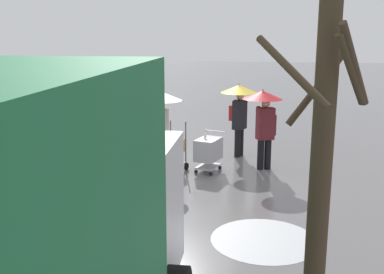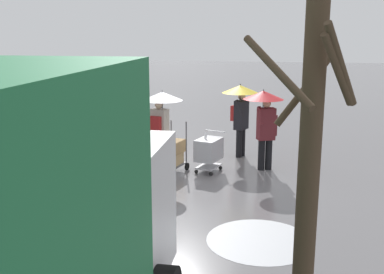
{
  "view_description": "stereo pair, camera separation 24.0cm",
  "coord_description": "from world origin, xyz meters",
  "px_view_note": "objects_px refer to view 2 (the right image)",
  "views": [
    {
      "loc": [
        -2.0,
        11.88,
        3.62
      ],
      "look_at": [
        -0.19,
        0.72,
        1.05
      ],
      "focal_mm": 43.96,
      "sensor_mm": 36.0,
      "label": 1
    },
    {
      "loc": [
        -2.24,
        11.84,
        3.62
      ],
      "look_at": [
        -0.19,
        0.72,
        1.05
      ],
      "focal_mm": 43.96,
      "sensor_mm": 36.0,
      "label": 2
    }
  ],
  "objects_px": {
    "hand_dolly_boxes": "(174,152)",
    "cargo_van_parked_right": "(47,126)",
    "pedestrian_black_side": "(240,104)",
    "pedestrian_white_side": "(265,111)",
    "bare_tree_near": "(309,169)",
    "pedestrian_pink_side": "(161,113)",
    "shopping_cart_vendor": "(209,150)"
  },
  "relations": [
    {
      "from": "pedestrian_pink_side",
      "to": "pedestrian_black_side",
      "type": "distance_m",
      "value": 2.66
    },
    {
      "from": "cargo_van_parked_right",
      "to": "hand_dolly_boxes",
      "type": "distance_m",
      "value": 3.4
    },
    {
      "from": "shopping_cart_vendor",
      "to": "pedestrian_black_side",
      "type": "height_order",
      "value": "pedestrian_black_side"
    },
    {
      "from": "pedestrian_white_side",
      "to": "hand_dolly_boxes",
      "type": "bearing_deg",
      "value": 15.35
    },
    {
      "from": "cargo_van_parked_right",
      "to": "hand_dolly_boxes",
      "type": "xyz_separation_m",
      "value": [
        -3.32,
        -0.35,
        -0.65
      ]
    },
    {
      "from": "pedestrian_pink_side",
      "to": "pedestrian_white_side",
      "type": "bearing_deg",
      "value": -165.37
    },
    {
      "from": "hand_dolly_boxes",
      "to": "pedestrian_white_side",
      "type": "distance_m",
      "value": 2.58
    },
    {
      "from": "hand_dolly_boxes",
      "to": "pedestrian_white_side",
      "type": "relative_size",
      "value": 0.61
    },
    {
      "from": "pedestrian_pink_side",
      "to": "pedestrian_black_side",
      "type": "relative_size",
      "value": 1.0
    },
    {
      "from": "shopping_cart_vendor",
      "to": "hand_dolly_boxes",
      "type": "height_order",
      "value": "hand_dolly_boxes"
    },
    {
      "from": "bare_tree_near",
      "to": "pedestrian_white_side",
      "type": "bearing_deg",
      "value": -84.58
    },
    {
      "from": "shopping_cart_vendor",
      "to": "pedestrian_white_side",
      "type": "relative_size",
      "value": 0.49
    },
    {
      "from": "pedestrian_white_side",
      "to": "bare_tree_near",
      "type": "xyz_separation_m",
      "value": [
        -0.68,
        7.17,
        0.58
      ]
    },
    {
      "from": "shopping_cart_vendor",
      "to": "pedestrian_pink_side",
      "type": "distance_m",
      "value": 1.59
    },
    {
      "from": "pedestrian_black_side",
      "to": "hand_dolly_boxes",
      "type": "bearing_deg",
      "value": 49.57
    },
    {
      "from": "hand_dolly_boxes",
      "to": "pedestrian_black_side",
      "type": "relative_size",
      "value": 0.61
    },
    {
      "from": "cargo_van_parked_right",
      "to": "pedestrian_white_side",
      "type": "relative_size",
      "value": 2.5
    },
    {
      "from": "hand_dolly_boxes",
      "to": "pedestrian_black_side",
      "type": "height_order",
      "value": "pedestrian_black_side"
    },
    {
      "from": "pedestrian_pink_side",
      "to": "cargo_van_parked_right",
      "type": "bearing_deg",
      "value": 5.63
    },
    {
      "from": "pedestrian_white_side",
      "to": "bare_tree_near",
      "type": "bearing_deg",
      "value": 95.42
    },
    {
      "from": "hand_dolly_boxes",
      "to": "bare_tree_near",
      "type": "relative_size",
      "value": 0.32
    },
    {
      "from": "cargo_van_parked_right",
      "to": "pedestrian_white_side",
      "type": "xyz_separation_m",
      "value": [
        -5.59,
        -0.97,
        0.41
      ]
    },
    {
      "from": "cargo_van_parked_right",
      "to": "shopping_cart_vendor",
      "type": "distance_m",
      "value": 4.28
    },
    {
      "from": "cargo_van_parked_right",
      "to": "pedestrian_pink_side",
      "type": "xyz_separation_m",
      "value": [
        -3.0,
        -0.3,
        0.39
      ]
    },
    {
      "from": "hand_dolly_boxes",
      "to": "cargo_van_parked_right",
      "type": "bearing_deg",
      "value": 6.01
    },
    {
      "from": "pedestrian_pink_side",
      "to": "pedestrian_white_side",
      "type": "relative_size",
      "value": 1.0
    },
    {
      "from": "shopping_cart_vendor",
      "to": "hand_dolly_boxes",
      "type": "bearing_deg",
      "value": 12.39
    },
    {
      "from": "shopping_cart_vendor",
      "to": "bare_tree_near",
      "type": "relative_size",
      "value": 0.25
    },
    {
      "from": "pedestrian_pink_side",
      "to": "pedestrian_black_side",
      "type": "height_order",
      "value": "same"
    },
    {
      "from": "cargo_van_parked_right",
      "to": "hand_dolly_boxes",
      "type": "height_order",
      "value": "cargo_van_parked_right"
    },
    {
      "from": "cargo_van_parked_right",
      "to": "bare_tree_near",
      "type": "relative_size",
      "value": 1.31
    },
    {
      "from": "cargo_van_parked_right",
      "to": "pedestrian_black_side",
      "type": "height_order",
      "value": "cargo_van_parked_right"
    }
  ]
}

